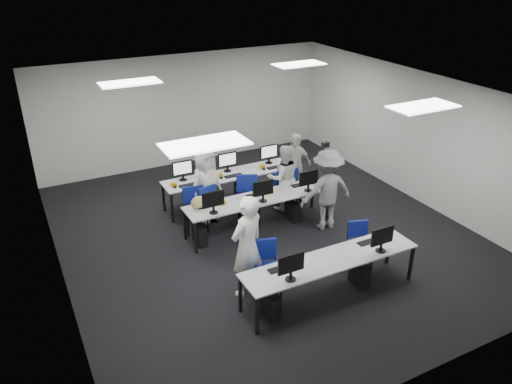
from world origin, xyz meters
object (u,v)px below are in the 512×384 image
desk_mid (259,200)px  student_2 (206,185)px  chair_3 (248,206)px  chair_6 (246,198)px  student_1 (283,178)px  chair_7 (285,191)px  chair_1 (359,252)px  chair_2 (196,217)px  chair_0 (265,279)px  chair_5 (203,210)px  desk_front (331,262)px  student_3 (294,167)px  student_0 (247,247)px  chair_4 (287,198)px  photographer (327,190)px

desk_mid → student_2: (-0.82, 0.90, 0.15)m
chair_3 → chair_6: chair_3 is taller
student_1 → chair_3: bearing=17.7°
student_2 → chair_7: bearing=-23.9°
chair_1 → chair_2: 3.47m
desk_mid → chair_2: bearing=154.5°
desk_mid → chair_0: 2.31m
chair_5 → student_2: (0.13, 0.10, 0.54)m
chair_3 → student_1: student_1 is taller
chair_1 → chair_6: chair_6 is taller
desk_front → chair_5: bearing=105.6°
chair_6 → student_3: bearing=16.9°
chair_0 → chair_1: (2.02, 0.01, -0.05)m
chair_1 → chair_7: bearing=106.7°
chair_0 → chair_6: 3.17m
student_1 → student_2: (-1.74, 0.34, 0.05)m
chair_3 → chair_6: 0.45m
chair_2 → student_1: bearing=10.3°
student_2 → chair_1: bearing=-79.0°
desk_front → student_0: (-1.21, 0.71, 0.25)m
chair_3 → student_1: bearing=25.9°
chair_4 → student_0: 3.28m
chair_2 → student_3: 2.68m
chair_0 → photographer: 2.75m
chair_1 → student_0: bearing=-166.0°
student_1 → photographer: 1.23m
chair_4 → student_2: student_2 is taller
student_3 → student_0: bearing=-137.2°
desk_mid → photographer: size_ratio=1.81×
chair_6 → student_0: size_ratio=0.48×
chair_7 → student_1: student_1 is taller
chair_2 → chair_7: size_ratio=1.05×
desk_front → chair_4: chair_4 is taller
desk_mid → chair_7: 1.45m
chair_4 → chair_6: size_ratio=1.03×
student_3 → photographer: 1.51m
student_0 → desk_mid: bearing=-141.3°
student_0 → student_1: size_ratio=1.20×
student_0 → student_3: student_0 is taller
student_0 → chair_6: bearing=-134.6°
chair_7 → photographer: bearing=-98.3°
desk_mid → student_0: bearing=-122.7°
chair_1 → student_3: bearing=101.5°
student_1 → chair_5: bearing=5.4°
chair_2 → student_1: 2.19m
chair_0 → student_0: size_ratio=0.53×
chair_1 → student_0: size_ratio=0.45×
desk_front → chair_2: 3.42m
desk_mid → student_2: student_2 is taller
chair_3 → student_3: (1.42, 0.42, 0.51)m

